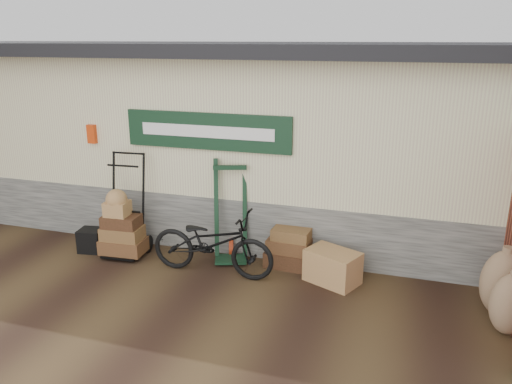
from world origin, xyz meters
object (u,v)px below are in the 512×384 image
Objects in this scene: green_barrow at (231,211)px; black_trunk at (92,240)px; bicycle at (212,239)px; wicker_hamper at (333,267)px; porter_trolley at (126,204)px; suitcase_stack at (289,247)px.

green_barrow reaches higher than black_trunk.
green_barrow reaches higher than bicycle.
porter_trolley is at bearing 178.97° from wicker_hamper.
bicycle reaches higher than suitcase_stack.
black_trunk is (-3.85, -0.09, -0.05)m from wicker_hamper.
porter_trolley is 0.87m from black_trunk.
green_barrow reaches higher than wicker_hamper.
porter_trolley reaches higher than green_barrow.
green_barrow is 2.19× the size of wicker_hamper.
porter_trolley is 0.88× the size of bicycle.
black_trunk is at bearing -172.62° from suitcase_stack.
suitcase_stack is 3.18m from black_trunk.
porter_trolley reaches higher than bicycle.
black_trunk is (-0.59, -0.15, -0.63)m from porter_trolley.
green_barrow is (1.64, 0.26, -0.04)m from porter_trolley.
bicycle is (2.15, -0.17, 0.35)m from black_trunk.
green_barrow is 1.04m from suitcase_stack.
porter_trolley is 1.05× the size of green_barrow.
suitcase_stack reaches higher than black_trunk.
bicycle is at bearing -15.58° from porter_trolley.
suitcase_stack is at bearing 7.38° from black_trunk.
porter_trolley reaches higher than suitcase_stack.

